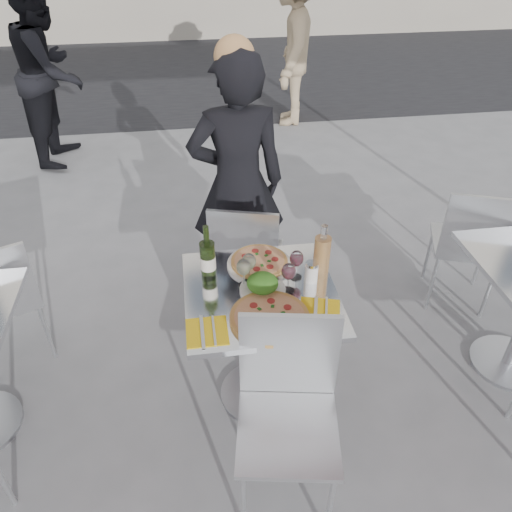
{
  "coord_description": "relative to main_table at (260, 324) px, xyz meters",
  "views": [
    {
      "loc": [
        -0.29,
        -1.79,
        2.28
      ],
      "look_at": [
        0.0,
        0.15,
        0.85
      ],
      "focal_mm": 35.0,
      "sensor_mm": 36.0,
      "label": 1
    }
  ],
  "objects": [
    {
      "name": "ground",
      "position": [
        0.0,
        0.0,
        -0.54
      ],
      "size": [
        80.0,
        80.0,
        0.0
      ],
      "primitive_type": "plane",
      "color": "slate"
    },
    {
      "name": "street_asphalt",
      "position": [
        0.0,
        6.5,
        -0.54
      ],
      "size": [
        24.0,
        5.0,
        0.0
      ],
      "primitive_type": "cube",
      "color": "black",
      "rests_on": "ground"
    },
    {
      "name": "main_table",
      "position": [
        0.0,
        0.0,
        0.0
      ],
      "size": [
        0.72,
        0.72,
        0.75
      ],
      "color": "#B7BABF",
      "rests_on": "ground"
    },
    {
      "name": "chair_far",
      "position": [
        0.01,
        0.62,
        -0.02
      ],
      "size": [
        0.5,
        0.51,
        0.88
      ],
      "rotation": [
        0.0,
        0.0,
        2.87
      ],
      "color": "silver",
      "rests_on": "ground"
    },
    {
      "name": "chair_near",
      "position": [
        0.04,
        -0.48,
        0.01
      ],
      "size": [
        0.49,
        0.5,
        0.93
      ],
      "rotation": [
        0.0,
        0.0,
        -0.18
      ],
      "color": "silver",
      "rests_on": "ground"
    },
    {
      "name": "side_chair_rfar",
      "position": [
        1.41,
        0.55,
        -0.01
      ],
      "size": [
        0.53,
        0.54,
        0.9
      ],
      "rotation": [
        0.0,
        0.0,
        2.78
      ],
      "color": "silver",
      "rests_on": "ground"
    },
    {
      "name": "woman_diner",
      "position": [
        0.0,
        0.95,
        0.28
      ],
      "size": [
        0.61,
        0.41,
        1.64
      ],
      "primitive_type": "imported",
      "rotation": [
        0.0,
        0.0,
        3.17
      ],
      "color": "black",
      "rests_on": "ground"
    },
    {
      "name": "pedestrian_a",
      "position": [
        -1.54,
        3.4,
        0.35
      ],
      "size": [
        0.77,
        0.93,
        1.77
      ],
      "primitive_type": "imported",
      "rotation": [
        0.0,
        0.0,
        1.45
      ],
      "color": "black",
      "rests_on": "ground"
    },
    {
      "name": "pedestrian_b",
      "position": [
        0.97,
        4.07,
        0.36
      ],
      "size": [
        0.92,
        1.28,
        1.79
      ],
      "primitive_type": "imported",
      "rotation": [
        0.0,
        0.0,
        4.48
      ],
      "color": "tan",
      "rests_on": "ground"
    },
    {
      "name": "pizza_near",
      "position": [
        0.01,
        -0.19,
        0.22
      ],
      "size": [
        0.36,
        0.36,
        0.02
      ],
      "color": "tan",
      "rests_on": "main_table"
    },
    {
      "name": "pizza_far",
      "position": [
        0.03,
        0.21,
        0.23
      ],
      "size": [
        0.33,
        0.33,
        0.03
      ],
      "color": "white",
      "rests_on": "main_table"
    },
    {
      "name": "salad_plate",
      "position": [
        0.01,
        0.01,
        0.25
      ],
      "size": [
        0.22,
        0.22,
        0.09
      ],
      "color": "white",
      "rests_on": "main_table"
    },
    {
      "name": "wine_bottle",
      "position": [
        -0.23,
        0.15,
        0.32
      ],
      "size": [
        0.07,
        0.08,
        0.29
      ],
      "color": "#344E1D",
      "rests_on": "main_table"
    },
    {
      "name": "carafe",
      "position": [
        0.31,
        0.08,
        0.33
      ],
      "size": [
        0.08,
        0.08,
        0.29
      ],
      "color": "tan",
      "rests_on": "main_table"
    },
    {
      "name": "sugar_shaker",
      "position": [
        0.26,
        0.05,
        0.26
      ],
      "size": [
        0.06,
        0.06,
        0.11
      ],
      "color": "white",
      "rests_on": "main_table"
    },
    {
      "name": "wineglass_white_a",
      "position": [
        -0.04,
        0.09,
        0.32
      ],
      "size": [
        0.07,
        0.07,
        0.16
      ],
      "color": "white",
      "rests_on": "main_table"
    },
    {
      "name": "wineglass_white_b",
      "position": [
        -0.07,
        0.05,
        0.32
      ],
      "size": [
        0.07,
        0.07,
        0.16
      ],
      "color": "white",
      "rests_on": "main_table"
    },
    {
      "name": "wineglass_red_a",
      "position": [
        0.13,
        -0.01,
        0.32
      ],
      "size": [
        0.07,
        0.07,
        0.16
      ],
      "color": "white",
      "rests_on": "main_table"
    },
    {
      "name": "wineglass_red_b",
      "position": [
        0.19,
        0.08,
        0.32
      ],
      "size": [
        0.07,
        0.07,
        0.16
      ],
      "color": "white",
      "rests_on": "main_table"
    },
    {
      "name": "napkin_left",
      "position": [
        -0.27,
        -0.23,
        0.21
      ],
      "size": [
        0.18,
        0.2,
        0.01
      ],
      "rotation": [
        0.0,
        0.0,
        0.0
      ],
      "color": "yellow",
      "rests_on": "main_table"
    },
    {
      "name": "napkin_right",
      "position": [
        0.24,
        -0.18,
        0.21
      ],
      "size": [
        0.22,
        0.22,
        0.01
      ],
      "rotation": [
        0.0,
        0.0,
        -0.28
      ],
      "color": "yellow",
      "rests_on": "main_table"
    }
  ]
}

